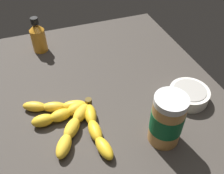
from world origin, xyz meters
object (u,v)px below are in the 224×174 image
at_px(honey_bottle, 38,37).
at_px(peanut_butter_jar, 167,120).
at_px(small_bowl, 189,94).
at_px(banana_bunch, 72,120).

bearing_deg(honey_bottle, peanut_butter_jar, -154.84).
height_order(honey_bottle, small_bowl, honey_bottle).
height_order(peanut_butter_jar, honey_bottle, peanut_butter_jar).
relative_size(banana_bunch, peanut_butter_jar, 1.81).
distance_m(honey_bottle, small_bowl, 0.58).
distance_m(banana_bunch, honey_bottle, 0.40).
xyz_separation_m(honey_bottle, small_bowl, (-0.43, -0.39, -0.04)).
xyz_separation_m(peanut_butter_jar, honey_bottle, (0.53, 0.25, -0.01)).
bearing_deg(banana_bunch, small_bowl, -94.10).
bearing_deg(honey_bottle, small_bowl, -137.53).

